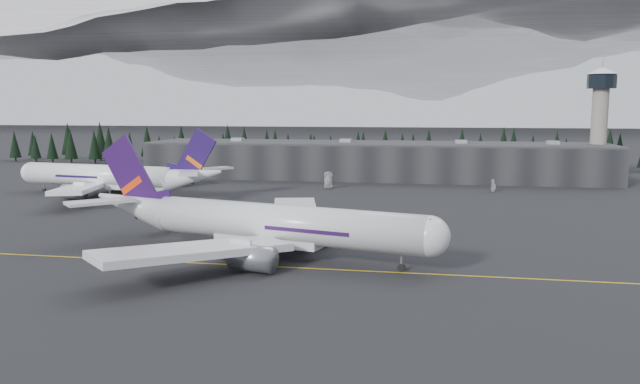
% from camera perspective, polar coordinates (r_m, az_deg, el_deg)
% --- Properties ---
extents(ground, '(1400.00, 1400.00, 0.00)m').
position_cam_1_polar(ground, '(99.94, -2.09, -6.65)').
color(ground, black).
rests_on(ground, ground).
extents(taxiline, '(400.00, 0.40, 0.02)m').
position_cam_1_polar(taxiline, '(98.05, -2.34, -6.93)').
color(taxiline, gold).
rests_on(taxiline, ground).
extents(terminal, '(160.00, 30.00, 12.60)m').
position_cam_1_polar(terminal, '(221.27, 4.93, 2.91)').
color(terminal, black).
rests_on(terminal, ground).
extents(control_tower, '(10.00, 10.00, 37.70)m').
position_cam_1_polar(control_tower, '(228.94, 24.22, 6.72)').
color(control_tower, gray).
rests_on(control_tower, ground).
extents(treeline, '(360.00, 20.00, 15.00)m').
position_cam_1_polar(treeline, '(257.93, 5.72, 3.86)').
color(treeline, black).
rests_on(treeline, ground).
extents(mountain_ridge, '(4400.00, 900.00, 420.00)m').
position_cam_1_polar(mountain_ridge, '(1094.97, 9.37, 6.35)').
color(mountain_ridge, white).
rests_on(mountain_ridge, ground).
extents(jet_main, '(66.61, 60.73, 19.95)m').
position_cam_1_polar(jet_main, '(105.93, -6.06, -2.75)').
color(jet_main, silver).
rests_on(jet_main, ground).
extents(jet_parked, '(66.12, 60.62, 19.53)m').
position_cam_1_polar(jet_parked, '(184.39, -18.19, 1.34)').
color(jet_parked, white).
rests_on(jet_parked, ground).
extents(gse_vehicle_a, '(4.04, 5.81, 1.47)m').
position_cam_1_polar(gse_vehicle_a, '(191.45, 0.76, 0.52)').
color(gse_vehicle_a, silver).
rests_on(gse_vehicle_a, ground).
extents(gse_vehicle_b, '(3.99, 2.16, 1.29)m').
position_cam_1_polar(gse_vehicle_b, '(191.41, 15.57, 0.20)').
color(gse_vehicle_b, silver).
rests_on(gse_vehicle_b, ground).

